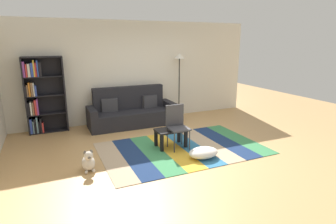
# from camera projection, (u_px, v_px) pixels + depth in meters

# --- Properties ---
(ground_plane) EXTENTS (14.00, 14.00, 0.00)m
(ground_plane) POSITION_uv_depth(u_px,v_px,m) (178.00, 149.00, 5.71)
(ground_plane) COLOR tan
(back_wall) EXTENTS (6.80, 0.10, 2.70)m
(back_wall) POSITION_uv_depth(u_px,v_px,m) (138.00, 71.00, 7.62)
(back_wall) COLOR silver
(back_wall) RESTS_ON ground_plane
(rug) EXTENTS (3.30, 2.06, 0.01)m
(rug) POSITION_uv_depth(u_px,v_px,m) (182.00, 148.00, 5.71)
(rug) COLOR tan
(rug) RESTS_ON ground_plane
(couch) EXTENTS (2.26, 0.80, 1.00)m
(couch) POSITION_uv_depth(u_px,v_px,m) (132.00, 112.00, 7.26)
(couch) COLOR black
(couch) RESTS_ON ground_plane
(bookshelf) EXTENTS (0.90, 0.28, 1.83)m
(bookshelf) POSITION_uv_depth(u_px,v_px,m) (40.00, 96.00, 6.52)
(bookshelf) COLOR black
(bookshelf) RESTS_ON ground_plane
(coffee_table) EXTENTS (0.62, 0.40, 0.38)m
(coffee_table) POSITION_uv_depth(u_px,v_px,m) (171.00, 133.00, 5.73)
(coffee_table) COLOR black
(coffee_table) RESTS_ON rug
(pouf) EXTENTS (0.59, 0.41, 0.19)m
(pouf) POSITION_uv_depth(u_px,v_px,m) (203.00, 153.00, 5.23)
(pouf) COLOR white
(pouf) RESTS_ON rug
(dog) EXTENTS (0.22, 0.35, 0.40)m
(dog) POSITION_uv_depth(u_px,v_px,m) (88.00, 162.00, 4.71)
(dog) COLOR beige
(dog) RESTS_ON ground_plane
(standing_lamp) EXTENTS (0.32, 0.32, 1.83)m
(standing_lamp) POSITION_uv_depth(u_px,v_px,m) (179.00, 64.00, 7.76)
(standing_lamp) COLOR black
(standing_lamp) RESTS_ON ground_plane
(tv_remote) EXTENTS (0.09, 0.16, 0.02)m
(tv_remote) POSITION_uv_depth(u_px,v_px,m) (175.00, 129.00, 5.67)
(tv_remote) COLOR black
(tv_remote) RESTS_ON coffee_table
(folding_chair) EXTENTS (0.40, 0.40, 0.90)m
(folding_chair) POSITION_uv_depth(u_px,v_px,m) (177.00, 123.00, 5.65)
(folding_chair) COLOR #38383D
(folding_chair) RESTS_ON ground_plane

